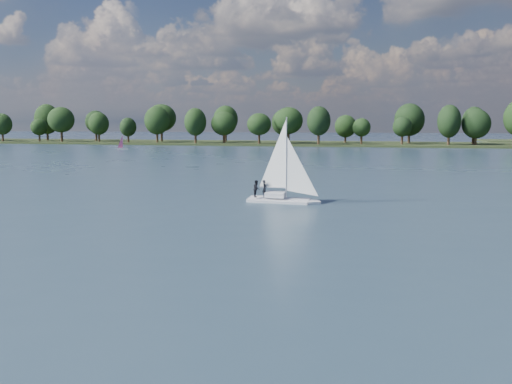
{
  "coord_description": "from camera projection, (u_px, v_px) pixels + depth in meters",
  "views": [
    {
      "loc": [
        8.07,
        -9.05,
        8.87
      ],
      "look_at": [
        -3.2,
        41.05,
        2.5
      ],
      "focal_mm": 40.0,
      "sensor_mm": 36.0,
      "label": 1
    }
  ],
  "objects": [
    {
      "name": "dinghy_pink",
      "position": [
        123.0,
        146.0,
        180.16
      ],
      "size": [
        3.33,
        2.69,
        5.03
      ],
      "rotation": [
        0.0,
        0.0,
        0.55
      ],
      "color": "silver",
      "rests_on": "ground"
    },
    {
      "name": "sailboat",
      "position": [
        279.0,
        178.0,
        62.38
      ],
      "size": [
        7.6,
        2.79,
        9.79
      ],
      "rotation": [
        0.0,
        0.0,
        -0.1
      ],
      "color": "silver",
      "rests_on": "ground"
    },
    {
      "name": "treeline",
      "position": [
        349.0,
        124.0,
        213.58
      ],
      "size": [
        563.27,
        73.88,
        18.42
      ],
      "color": "black",
      "rests_on": "ground"
    },
    {
      "name": "far_shore",
      "position": [
        363.0,
        145.0,
        216.87
      ],
      "size": [
        660.0,
        40.0,
        1.5
      ],
      "primitive_type": "cube",
      "color": "black",
      "rests_on": "ground"
    },
    {
      "name": "ground",
      "position": [
        340.0,
        168.0,
        108.43
      ],
      "size": [
        700.0,
        700.0,
        0.0
      ],
      "primitive_type": "plane",
      "color": "#233342",
      "rests_on": "ground"
    }
  ]
}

